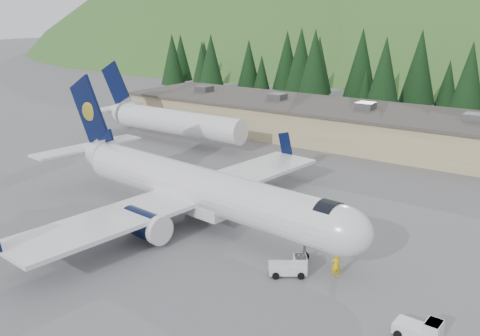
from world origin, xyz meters
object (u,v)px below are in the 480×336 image
object	(u,v)px
baggage_tug_b	(422,330)
ramp_worker	(336,265)
baggage_tug_a	(291,266)
terminal_building	(333,122)
airliner	(194,188)
second_airliner	(164,120)

from	to	relation	value
baggage_tug_b	ramp_worker	size ratio (longest dim) A/B	1.45
baggage_tug_a	terminal_building	world-z (taller)	terminal_building
airliner	ramp_worker	xyz separation A→B (m)	(15.55, -2.42, -2.37)
baggage_tug_a	ramp_worker	distance (m)	3.31
airliner	baggage_tug_a	bearing A→B (deg)	-10.96
second_airliner	baggage_tug_a	world-z (taller)	second_airliner
baggage_tug_a	baggage_tug_b	world-z (taller)	baggage_tug_a
second_airliner	baggage_tug_a	distance (m)	44.73
baggage_tug_b	ramp_worker	xyz separation A→B (m)	(-7.64, 4.23, 0.31)
baggage_tug_b	terminal_building	distance (m)	52.16
airliner	terminal_building	xyz separation A→B (m)	(-3.91, 37.88, -0.71)
airliner	second_airliner	distance (m)	32.35
airliner	baggage_tug_b	distance (m)	24.27
airliner	terminal_building	distance (m)	38.09
second_airliner	baggage_tug_a	size ratio (longest dim) A/B	8.84
second_airliner	baggage_tug_b	world-z (taller)	second_airliner
ramp_worker	baggage_tug_a	bearing A→B (deg)	-11.62
airliner	second_airliner	xyz separation A→B (m)	(-23.83, 21.88, -0.01)
airliner	baggage_tug_b	world-z (taller)	airliner
terminal_building	baggage_tug_b	bearing A→B (deg)	-58.68
baggage_tug_a	ramp_worker	size ratio (longest dim) A/B	1.61
ramp_worker	airliner	bearing A→B (deg)	-47.42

